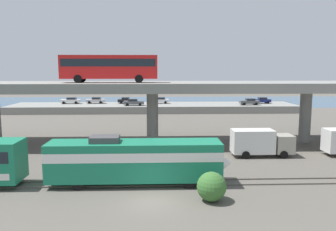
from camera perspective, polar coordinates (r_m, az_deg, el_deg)
ground_plane at (r=25.88m, az=-2.96°, el=-14.31°), size 260.00×260.00×0.00m
rail_strip_near at (r=28.93m, az=-2.87°, el=-11.75°), size 110.00×0.12×0.12m
rail_strip_far at (r=30.28m, az=-2.84°, el=-10.84°), size 110.00×0.12×0.12m
train_locomotive at (r=28.99m, az=-4.16°, el=-7.30°), size 15.57×3.04×4.18m
highway_overpass at (r=44.05m, az=-2.67°, el=4.52°), size 96.00×10.02×8.06m
transit_bus_on_overpass at (r=43.44m, az=-9.86°, el=8.20°), size 12.00×2.68×3.40m
service_truck_west at (r=39.39m, az=15.27°, el=-4.34°), size 6.80×2.46×3.04m
pier_parking_lot at (r=79.48m, az=-2.42°, el=1.34°), size 65.95×11.68×1.59m
parked_car_0 at (r=83.02m, az=-12.09°, el=2.54°), size 4.35×1.96×1.50m
parked_car_1 at (r=79.90m, az=13.57°, el=2.30°), size 4.43×1.95×1.50m
parked_car_2 at (r=76.79m, az=-5.81°, el=2.26°), size 4.57×1.99×1.50m
parked_car_3 at (r=81.62m, az=-7.03°, el=2.57°), size 4.09×1.84×1.50m
parked_car_4 at (r=83.73m, az=-16.06°, el=2.45°), size 4.63×1.91×1.50m
parked_car_5 at (r=84.11m, az=15.50°, el=2.50°), size 4.21×1.92×1.50m
parked_car_6 at (r=81.04m, az=-1.32°, el=2.59°), size 4.15×1.91×1.50m
harbor_water at (r=102.44m, az=-2.36°, el=2.35°), size 140.00×36.00×0.01m
shrub_right at (r=25.81m, az=7.35°, el=-11.80°), size 2.21×2.21×2.21m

